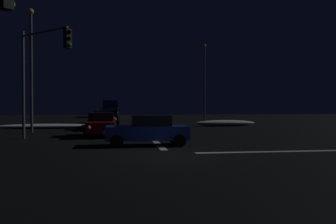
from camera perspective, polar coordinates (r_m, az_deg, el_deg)
ground at (r=15.82m, az=-0.04°, el=-6.72°), size 120.00×120.00×0.10m
stop_line_north at (r=23.25m, az=-2.55°, el=-4.06°), size 0.35×12.83×0.01m
centre_line_ns at (r=34.78m, az=-4.30°, el=-2.32°), size 22.00×0.15×0.01m
crosswalk_bar_east at (r=18.45m, az=24.25°, el=-5.53°), size 12.83×0.40×0.01m
snow_bank_left_curb at (r=34.05m, az=-18.30°, el=-2.11°), size 8.90×1.50×0.41m
snow_bank_right_curb at (r=36.28m, az=8.94°, el=-1.72°), size 6.01×1.50×0.59m
sedan_red at (r=24.78m, az=-10.39°, el=-1.90°), size 2.02×4.33×1.57m
sedan_orange at (r=31.26m, az=-9.96°, el=-1.26°), size 2.02×4.33×1.57m
sedan_black at (r=37.00m, az=-9.21°, el=-0.88°), size 2.02×4.33×1.57m
sedan_silver at (r=42.88m, az=-9.46°, el=-0.60°), size 2.02×4.33×1.57m
sedan_white at (r=49.35m, az=-8.85°, el=-0.37°), size 2.02×4.33×1.57m
sedan_gray at (r=54.88m, az=-8.79°, el=-0.21°), size 2.02×4.33×1.57m
box_truck at (r=62.79m, az=-8.94°, el=0.79°), size 2.68×8.28×3.08m
sedan_blue_crossing at (r=18.84m, az=-3.19°, el=-2.85°), size 4.33×2.02×1.57m
traffic_signal_nw at (r=22.75m, az=-19.37°, el=7.31°), size 3.41×3.41×6.64m
streetlamp_left_near at (r=29.56m, az=-20.65°, el=7.41°), size 0.44×0.44×9.36m
streetlamp_right_far at (r=46.05m, az=5.74°, el=5.44°), size 0.44×0.44×9.70m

